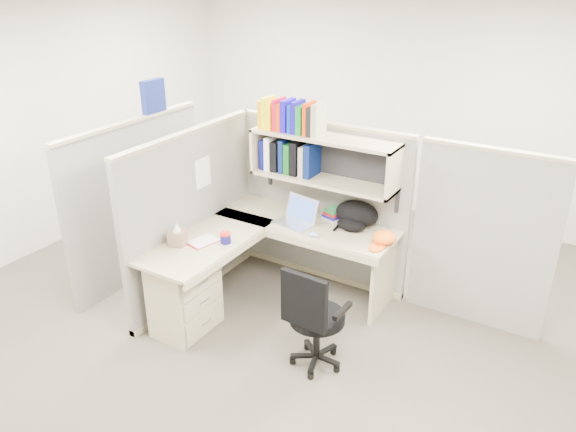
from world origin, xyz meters
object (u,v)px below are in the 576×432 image
Objects in this scene: backpack at (354,216)px; desk at (218,277)px; task_chair at (314,333)px; snack_canister at (225,238)px; laptop at (293,212)px.

desk is at bearing -119.08° from backpack.
task_chair is (1.05, -0.14, -0.11)m from desk.
snack_canister is 1.16m from task_chair.
laptop reaches higher than snack_canister.
backpack is 0.45× the size of task_chair.
snack_canister is at bearing 165.88° from task_chair.
laptop is 0.71m from snack_canister.
desk is 0.36m from snack_canister.
desk is at bearing -95.46° from snack_canister.
task_chair is at bearing -14.12° from snack_canister.
snack_canister is (0.01, 0.12, 0.34)m from desk.
task_chair is (0.72, -0.89, -0.53)m from laptop.
snack_canister is at bearing -122.47° from backpack.
backpack is at bearing 49.63° from desk.
snack_canister is at bearing 84.54° from desk.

